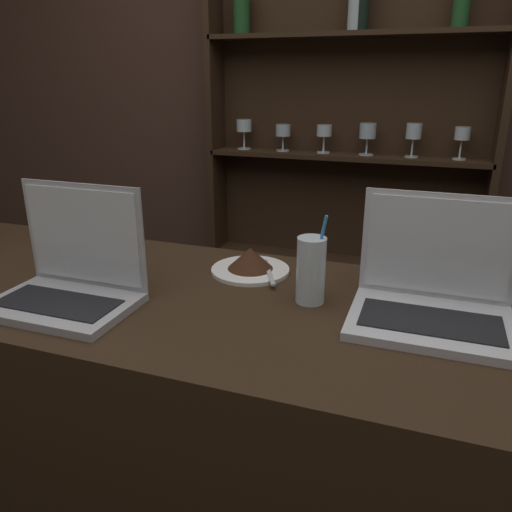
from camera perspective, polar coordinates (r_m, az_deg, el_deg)
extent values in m
cube|color=black|center=(1.38, -0.42, -23.72)|extent=(2.19, 0.64, 0.96)
cube|color=#4C3328|center=(2.40, 11.82, 17.40)|extent=(7.00, 0.06, 2.70)
cube|color=#332114|center=(2.50, -4.39, 9.73)|extent=(0.03, 0.18, 2.00)
cube|color=#332114|center=(2.30, 25.33, 7.04)|extent=(0.03, 0.18, 2.00)
cube|color=#332114|center=(2.40, 10.25, 9.06)|extent=(1.27, 0.02, 2.00)
cube|color=#332114|center=(2.43, 9.35, -0.56)|extent=(1.23, 0.18, 0.02)
cube|color=#332114|center=(2.31, 10.05, 11.16)|extent=(1.23, 0.18, 0.02)
cube|color=#332114|center=(2.29, 10.85, 23.61)|extent=(1.23, 0.18, 0.02)
cylinder|color=silver|center=(2.43, -1.36, 12.18)|extent=(0.06, 0.06, 0.01)
cylinder|color=silver|center=(2.42, -1.36, 13.15)|extent=(0.01, 0.01, 0.08)
cylinder|color=silver|center=(2.42, -1.38, 14.70)|extent=(0.07, 0.07, 0.06)
cylinder|color=silver|center=(2.37, 3.07, 11.96)|extent=(0.06, 0.06, 0.01)
cylinder|color=silver|center=(2.36, 3.09, 12.78)|extent=(0.01, 0.01, 0.06)
cylinder|color=silver|center=(2.36, 3.11, 14.17)|extent=(0.07, 0.07, 0.05)
cylinder|color=silver|center=(2.32, 7.70, 11.66)|extent=(0.06, 0.06, 0.01)
cylinder|color=silver|center=(2.32, 7.74, 12.57)|extent=(0.01, 0.01, 0.07)
cylinder|color=silver|center=(2.31, 7.81, 14.03)|extent=(0.07, 0.07, 0.05)
cylinder|color=silver|center=(2.29, 12.47, 11.27)|extent=(0.06, 0.06, 0.01)
cylinder|color=silver|center=(2.29, 12.53, 12.17)|extent=(0.01, 0.01, 0.07)
cylinder|color=silver|center=(2.28, 12.66, 13.80)|extent=(0.07, 0.07, 0.06)
cylinder|color=silver|center=(2.28, 17.32, 10.79)|extent=(0.06, 0.06, 0.01)
cylinder|color=silver|center=(2.27, 17.42, 11.77)|extent=(0.01, 0.01, 0.07)
cylinder|color=silver|center=(2.26, 17.60, 13.47)|extent=(0.06, 0.06, 0.06)
cylinder|color=silver|center=(2.28, 22.19, 10.24)|extent=(0.06, 0.06, 0.01)
cylinder|color=silver|center=(2.27, 22.33, 11.24)|extent=(0.01, 0.01, 0.07)
cylinder|color=silver|center=(2.26, 22.54, 12.83)|extent=(0.06, 0.06, 0.05)
cylinder|color=#B2C1C6|center=(2.30, 11.42, 26.35)|extent=(0.07, 0.07, 0.20)
cylinder|color=#1E4C23|center=(2.43, -1.67, 26.05)|extent=(0.07, 0.07, 0.18)
cylinder|color=black|center=(2.30, 11.91, 26.54)|extent=(0.06, 0.06, 0.22)
cylinder|color=#1E4C23|center=(2.27, 22.50, 25.32)|extent=(0.06, 0.06, 0.19)
cube|color=#ADADB2|center=(1.16, -21.35, -5.25)|extent=(0.31, 0.20, 0.02)
cube|color=black|center=(1.15, -21.74, -4.97)|extent=(0.26, 0.11, 0.00)
cube|color=#ADADB2|center=(1.19, -19.01, 2.25)|extent=(0.31, 0.00, 0.24)
cube|color=silver|center=(1.18, -19.08, 2.22)|extent=(0.28, 0.01, 0.21)
cube|color=silver|center=(1.06, 19.24, -7.24)|extent=(0.32, 0.23, 0.02)
cube|color=black|center=(1.05, 19.29, -7.00)|extent=(0.27, 0.13, 0.00)
cube|color=silver|center=(1.12, 20.09, 1.02)|extent=(0.32, 0.00, 0.23)
cube|color=silver|center=(1.12, 20.09, 0.98)|extent=(0.29, 0.01, 0.21)
cylinder|color=white|center=(1.28, -0.65, -1.62)|extent=(0.20, 0.20, 0.01)
cone|color=#381E11|center=(1.27, -0.66, -0.24)|extent=(0.12, 0.12, 0.06)
cube|color=#B7B7BC|center=(1.25, 1.49, -1.85)|extent=(0.08, 0.16, 0.00)
cylinder|color=silver|center=(1.10, 6.29, -1.63)|extent=(0.06, 0.06, 0.15)
cylinder|color=#338CD8|center=(1.08, 6.92, -0.40)|extent=(0.04, 0.01, 0.20)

